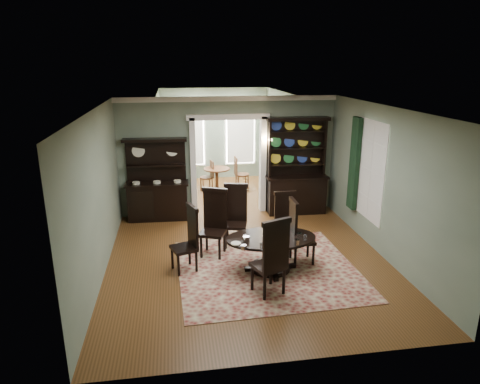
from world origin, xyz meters
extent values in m
cube|color=brown|center=(0.00, 0.00, -0.01)|extent=(5.50, 6.00, 0.01)
cube|color=silver|center=(0.00, 0.00, 3.00)|extent=(5.50, 6.00, 0.01)
cube|color=gray|center=(-2.75, 0.00, 1.50)|extent=(0.01, 6.00, 3.00)
cube|color=gray|center=(2.75, 0.00, 1.50)|extent=(0.01, 6.00, 3.00)
cube|color=gray|center=(0.00, -3.00, 1.50)|extent=(5.50, 0.01, 3.00)
cube|color=gray|center=(-1.83, 3.00, 1.50)|extent=(1.85, 0.01, 3.00)
cube|color=gray|center=(1.83, 3.00, 1.50)|extent=(1.85, 0.01, 3.00)
cube|color=gray|center=(0.00, 3.00, 2.75)|extent=(1.80, 0.01, 0.50)
cube|color=white|center=(0.00, 2.95, 2.94)|extent=(5.50, 0.10, 0.12)
cube|color=brown|center=(0.00, 4.75, -0.01)|extent=(3.50, 3.50, 0.01)
cube|color=silver|center=(0.00, 4.75, 3.00)|extent=(3.50, 3.50, 0.01)
cube|color=gray|center=(-1.75, 4.75, 1.50)|extent=(0.01, 3.50, 3.00)
cube|color=gray|center=(1.75, 4.75, 1.50)|extent=(0.01, 3.50, 3.00)
cube|color=gray|center=(0.00, 6.50, 1.50)|extent=(3.50, 0.01, 3.00)
cube|color=white|center=(-0.85, 6.45, 1.55)|extent=(1.05, 0.06, 2.20)
cube|color=white|center=(0.85, 6.45, 1.55)|extent=(1.05, 0.06, 2.20)
cube|color=white|center=(-0.90, 3.00, 1.25)|extent=(0.14, 0.25, 2.50)
cube|color=white|center=(0.90, 3.00, 1.25)|extent=(0.14, 0.25, 2.50)
cube|color=white|center=(0.00, 3.00, 2.50)|extent=(2.08, 0.25, 0.14)
cube|color=white|center=(2.74, 0.60, 1.60)|extent=(0.02, 1.10, 2.00)
cube|color=white|center=(2.73, 0.60, 1.60)|extent=(0.01, 1.22, 2.12)
cube|color=#163218|center=(2.65, 1.28, 1.60)|extent=(0.10, 0.35, 2.10)
cube|color=orange|center=(0.95, 2.92, 1.85)|extent=(0.08, 0.05, 0.18)
sphere|color=#FFD88C|center=(0.85, 2.77, 1.93)|extent=(0.07, 0.07, 0.07)
sphere|color=#FFD88C|center=(1.05, 2.77, 1.93)|extent=(0.07, 0.07, 0.07)
cube|color=maroon|center=(0.30, -0.38, 0.01)|extent=(3.45, 3.24, 0.01)
ellipsoid|color=black|center=(0.36, -0.40, 0.65)|extent=(1.71, 1.08, 0.04)
cylinder|color=black|center=(0.36, -0.40, 0.62)|extent=(1.58, 1.58, 0.03)
cylinder|color=black|center=(0.36, -0.40, 0.34)|extent=(0.22, 0.22, 0.59)
cylinder|color=black|center=(0.36, -0.40, 0.04)|extent=(0.75, 0.75, 0.09)
cylinder|color=silver|center=(0.33, -0.46, 0.70)|extent=(0.29, 0.29, 0.05)
cube|color=black|center=(-0.66, 0.41, 0.49)|extent=(0.63, 0.61, 0.06)
cube|color=black|center=(-0.58, 0.61, 0.91)|extent=(0.47, 0.23, 0.83)
cube|color=black|center=(-0.58, 0.61, 1.34)|extent=(0.52, 0.26, 0.08)
cylinder|color=black|center=(-0.91, 0.31, 0.24)|extent=(0.05, 0.05, 0.49)
cylinder|color=black|center=(-0.55, 0.17, 0.24)|extent=(0.05, 0.05, 0.49)
cylinder|color=black|center=(-0.77, 0.66, 0.24)|extent=(0.05, 0.05, 0.49)
cylinder|color=black|center=(-0.41, 0.52, 0.24)|extent=(0.05, 0.05, 0.49)
cube|color=black|center=(-0.14, 0.80, 0.47)|extent=(0.57, 0.55, 0.06)
cube|color=black|center=(-0.10, 1.00, 0.89)|extent=(0.47, 0.16, 0.80)
cube|color=black|center=(-0.10, 1.00, 1.30)|extent=(0.52, 0.19, 0.08)
cylinder|color=black|center=(-0.37, 0.66, 0.24)|extent=(0.05, 0.05, 0.47)
cylinder|color=black|center=(-0.01, 0.58, 0.24)|extent=(0.05, 0.05, 0.47)
cylinder|color=black|center=(-0.28, 1.02, 0.24)|extent=(0.05, 0.05, 0.47)
cylinder|color=black|center=(0.08, 0.94, 0.24)|extent=(0.05, 0.05, 0.47)
cube|color=black|center=(0.89, 0.45, 0.44)|extent=(0.44, 0.42, 0.06)
cube|color=black|center=(0.89, 0.64, 0.81)|extent=(0.44, 0.05, 0.74)
cube|color=black|center=(0.89, 0.64, 1.19)|extent=(0.47, 0.07, 0.08)
cylinder|color=black|center=(0.72, 0.28, 0.22)|extent=(0.05, 0.05, 0.44)
cylinder|color=black|center=(1.06, 0.28, 0.22)|extent=(0.05, 0.05, 0.44)
cylinder|color=black|center=(0.72, 0.62, 0.22)|extent=(0.05, 0.05, 0.44)
cylinder|color=black|center=(1.06, 0.62, 0.22)|extent=(0.05, 0.05, 0.44)
cube|color=black|center=(-1.26, -0.17, 0.45)|extent=(0.55, 0.57, 0.06)
cube|color=black|center=(-1.08, -0.10, 0.84)|extent=(0.19, 0.44, 0.76)
cube|color=black|center=(-1.08, -0.10, 1.23)|extent=(0.22, 0.49, 0.08)
cylinder|color=black|center=(-1.48, -0.06, 0.23)|extent=(0.05, 0.05, 0.45)
cylinder|color=black|center=(-1.37, -0.39, 0.23)|extent=(0.05, 0.05, 0.45)
cylinder|color=black|center=(-1.15, 0.06, 0.23)|extent=(0.05, 0.05, 0.45)
cylinder|color=black|center=(-1.04, -0.28, 0.23)|extent=(0.05, 0.05, 0.45)
cube|color=black|center=(1.05, -0.17, 0.46)|extent=(0.44, 0.46, 0.06)
cube|color=black|center=(0.85, -0.17, 0.86)|extent=(0.05, 0.46, 0.78)
cube|color=black|center=(0.85, -0.17, 1.26)|extent=(0.07, 0.50, 0.08)
cylinder|color=black|center=(1.22, -0.35, 0.23)|extent=(0.05, 0.05, 0.46)
cylinder|color=black|center=(1.23, 0.01, 0.23)|extent=(0.05, 0.05, 0.46)
cylinder|color=black|center=(0.86, -0.35, 0.23)|extent=(0.05, 0.05, 0.46)
cylinder|color=black|center=(0.87, 0.01, 0.23)|extent=(0.05, 0.05, 0.46)
cube|color=black|center=(0.13, -1.21, 0.50)|extent=(0.64, 0.62, 0.06)
cube|color=black|center=(0.21, -1.41, 0.93)|extent=(0.48, 0.23, 0.84)
cube|color=black|center=(0.21, -1.41, 1.36)|extent=(0.53, 0.27, 0.09)
cylinder|color=black|center=(0.24, -0.96, 0.25)|extent=(0.05, 0.05, 0.50)
cylinder|color=black|center=(-0.12, -1.10, 0.25)|extent=(0.05, 0.05, 0.50)
cylinder|color=black|center=(0.38, -1.32, 0.25)|extent=(0.05, 0.05, 0.50)
cylinder|color=black|center=(0.02, -1.46, 0.25)|extent=(0.05, 0.05, 0.50)
cube|color=black|center=(-1.82, 2.73, 0.45)|extent=(1.47, 0.56, 0.91)
cube|color=black|center=(-1.82, 2.73, 0.93)|extent=(1.56, 0.61, 0.05)
cube|color=black|center=(-1.82, 2.93, 1.47)|extent=(1.45, 0.13, 1.07)
cube|color=black|center=(-1.82, 2.84, 1.36)|extent=(1.42, 0.31, 0.04)
cube|color=black|center=(-1.82, 2.82, 2.00)|extent=(1.56, 0.38, 0.07)
cube|color=black|center=(1.74, 2.68, 0.48)|extent=(1.50, 0.57, 0.96)
cube|color=black|center=(1.74, 2.68, 0.97)|extent=(1.61, 0.63, 0.04)
cube|color=black|center=(1.74, 2.89, 1.70)|extent=(1.49, 0.11, 1.44)
cube|color=black|center=(1.01, 2.79, 1.70)|extent=(0.06, 0.28, 1.49)
cube|color=black|center=(2.46, 2.79, 1.70)|extent=(0.06, 0.28, 1.49)
cube|color=black|center=(1.74, 2.77, 2.44)|extent=(1.60, 0.38, 0.08)
cube|color=black|center=(1.74, 2.79, 1.27)|extent=(1.49, 0.32, 0.03)
cube|color=black|center=(1.74, 2.79, 1.70)|extent=(1.49, 0.32, 0.03)
cube|color=black|center=(1.74, 2.79, 2.12)|extent=(1.49, 0.32, 0.03)
cylinder|color=#583619|center=(-0.12, 4.86, 0.71)|extent=(0.79, 0.79, 0.04)
cylinder|color=#583619|center=(-0.12, 4.86, 0.36)|extent=(0.10, 0.10, 0.69)
cylinder|color=#583619|center=(-0.12, 4.86, 0.03)|extent=(0.43, 0.43, 0.06)
cylinder|color=#583619|center=(-0.44, 4.87, 0.45)|extent=(0.40, 0.40, 0.04)
cube|color=#583619|center=(-0.26, 4.90, 0.70)|extent=(0.10, 0.36, 0.50)
cylinder|color=#583619|center=(-0.60, 4.98, 0.23)|extent=(0.04, 0.04, 0.45)
cylinder|color=#583619|center=(-0.55, 4.71, 0.23)|extent=(0.04, 0.04, 0.45)
cylinder|color=#583619|center=(-0.32, 5.04, 0.23)|extent=(0.04, 0.04, 0.45)
cylinder|color=#583619|center=(-0.27, 4.76, 0.23)|extent=(0.04, 0.04, 0.45)
cylinder|color=#583619|center=(0.66, 4.88, 0.50)|extent=(0.44, 0.44, 0.04)
cube|color=#583619|center=(0.46, 4.86, 0.77)|extent=(0.06, 0.40, 0.55)
cylinder|color=#583619|center=(0.82, 4.73, 0.25)|extent=(0.04, 0.04, 0.50)
cylinder|color=#583619|center=(0.80, 5.04, 0.25)|extent=(0.04, 0.04, 0.50)
cylinder|color=#583619|center=(0.51, 4.71, 0.25)|extent=(0.04, 0.04, 0.50)
cylinder|color=#583619|center=(0.50, 5.02, 0.25)|extent=(0.04, 0.04, 0.50)
camera|label=1|loc=(-1.35, -7.61, 3.82)|focal=32.00mm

